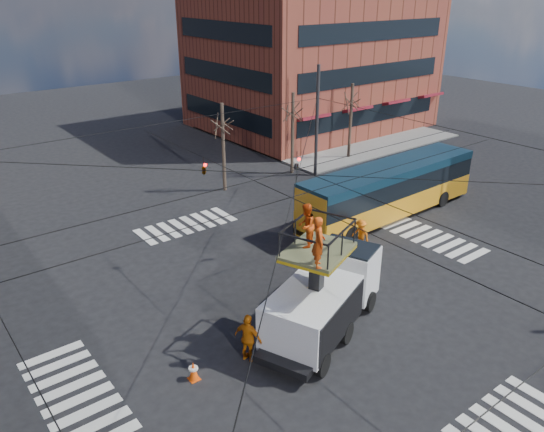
{
  "coord_description": "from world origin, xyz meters",
  "views": [
    {
      "loc": [
        -13.36,
        -15.54,
        13.01
      ],
      "look_at": [
        0.73,
        2.67,
        2.93
      ],
      "focal_mm": 35.0,
      "sensor_mm": 36.0,
      "label": 1
    }
  ],
  "objects": [
    {
      "name": "sidewalk_ne",
      "position": [
        21.0,
        21.0,
        0.06
      ],
      "size": [
        18.0,
        18.0,
        0.12
      ],
      "primitive_type": "cube",
      "color": "slate",
      "rests_on": "ground"
    },
    {
      "name": "utility_truck",
      "position": [
        -0.59,
        -2.46,
        1.96
      ],
      "size": [
        7.35,
        4.77,
        5.88
      ],
      "rotation": [
        0.0,
        0.0,
        0.39
      ],
      "color": "black",
      "rests_on": "ground"
    },
    {
      "name": "tree_c",
      "position": [
        17.0,
        13.5,
        4.63
      ],
      "size": [
        2.0,
        2.0,
        6.0
      ],
      "color": "#382B21",
      "rests_on": "ground"
    },
    {
      "name": "building_ne",
      "position": [
        21.98,
        23.98,
        7.0
      ],
      "size": [
        20.06,
        16.06,
        14.0
      ],
      "color": "brown",
      "rests_on": "ground"
    },
    {
      "name": "city_bus",
      "position": [
        10.46,
        3.71,
        1.73
      ],
      "size": [
        13.08,
        2.84,
        3.2
      ],
      "rotation": [
        0.0,
        0.0,
        0.02
      ],
      "color": "orange",
      "rests_on": "ground"
    },
    {
      "name": "tree_b",
      "position": [
        11.0,
        13.5,
        4.63
      ],
      "size": [
        2.0,
        2.0,
        6.0
      ],
      "color": "#382B21",
      "rests_on": "ground"
    },
    {
      "name": "ground",
      "position": [
        0.0,
        0.0,
        0.0
      ],
      "size": [
        120.0,
        120.0,
        0.0
      ],
      "primitive_type": "plane",
      "color": "black",
      "rests_on": "ground"
    },
    {
      "name": "overhead_network",
      "position": [
        -0.07,
        0.4,
        4.29
      ],
      "size": [
        24.24,
        24.24,
        8.0
      ],
      "color": "#2D2D30",
      "rests_on": "ground"
    },
    {
      "name": "traffic_cone",
      "position": [
        -6.35,
        -1.9,
        0.38
      ],
      "size": [
        0.36,
        0.36,
        0.75
      ],
      "primitive_type": "cone",
      "color": "#FF4F0A",
      "rests_on": "ground"
    },
    {
      "name": "tree_a",
      "position": [
        5.0,
        13.5,
        4.63
      ],
      "size": [
        2.0,
        2.0,
        6.0
      ],
      "color": "#382B21",
      "rests_on": "ground"
    },
    {
      "name": "crosswalks",
      "position": [
        0.0,
        0.0,
        0.01
      ],
      "size": [
        22.4,
        22.4,
        0.02
      ],
      "primitive_type": null,
      "color": "silver",
      "rests_on": "ground"
    },
    {
      "name": "worker_ground",
      "position": [
        -4.17,
        -2.22,
        0.99
      ],
      "size": [
        0.88,
        1.25,
        1.97
      ],
      "primitive_type": "imported",
      "rotation": [
        0.0,
        0.0,
        1.96
      ],
      "color": "orange",
      "rests_on": "ground"
    },
    {
      "name": "flagger",
      "position": [
        5.91,
        1.66,
        0.83
      ],
      "size": [
        0.68,
        1.11,
        1.67
      ],
      "primitive_type": "imported",
      "rotation": [
        0.0,
        0.0,
        -1.52
      ],
      "color": "#D25D0D",
      "rests_on": "ground"
    }
  ]
}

